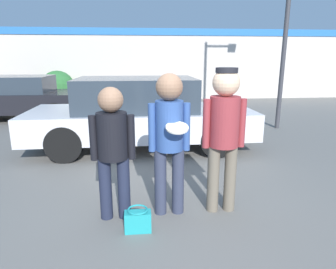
{
  "coord_description": "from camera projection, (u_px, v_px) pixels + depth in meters",
  "views": [
    {
      "loc": [
        -0.37,
        -3.56,
        1.92
      ],
      "look_at": [
        -0.01,
        0.04,
        0.99
      ],
      "focal_mm": 32.0,
      "sensor_mm": 36.0,
      "label": 1
    }
  ],
  "objects": [
    {
      "name": "handbag",
      "position": [
        138.0,
        220.0,
        3.39
      ],
      "size": [
        0.3,
        0.23,
        0.28
      ],
      "color": "teal",
      "rests_on": "ground"
    },
    {
      "name": "parked_car_far",
      "position": [
        15.0,
        97.0,
        9.53
      ],
      "size": [
        4.49,
        1.9,
        1.36
      ],
      "color": "black",
      "rests_on": "ground"
    },
    {
      "name": "ground_plane",
      "position": [
        169.0,
        208.0,
        3.95
      ],
      "size": [
        56.0,
        56.0,
        0.0
      ],
      "primitive_type": "plane",
      "color": "#66635E"
    },
    {
      "name": "parked_car_near",
      "position": [
        140.0,
        113.0,
        6.45
      ],
      "size": [
        4.73,
        1.91,
        1.51
      ],
      "color": "silver",
      "rests_on": "ground"
    },
    {
      "name": "person_left",
      "position": [
        113.0,
        144.0,
        3.49
      ],
      "size": [
        0.52,
        0.35,
        1.61
      ],
      "color": "#1E2338",
      "rests_on": "ground"
    },
    {
      "name": "storefront_building",
      "position": [
        145.0,
        64.0,
        13.64
      ],
      "size": [
        24.0,
        0.22,
        3.18
      ],
      "color": "beige",
      "rests_on": "ground"
    },
    {
      "name": "shrub",
      "position": [
        58.0,
        87.0,
        12.66
      ],
      "size": [
        1.39,
        1.39,
        1.39
      ],
      "color": "#2D6B33",
      "rests_on": "ground"
    },
    {
      "name": "person_middle_with_frisbee",
      "position": [
        169.0,
        133.0,
        3.57
      ],
      "size": [
        0.5,
        0.53,
        1.75
      ],
      "color": "#2D3347",
      "rests_on": "ground"
    },
    {
      "name": "person_right",
      "position": [
        224.0,
        127.0,
        3.63
      ],
      "size": [
        0.53,
        0.36,
        1.81
      ],
      "color": "#665B4C",
      "rests_on": "ground"
    }
  ]
}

